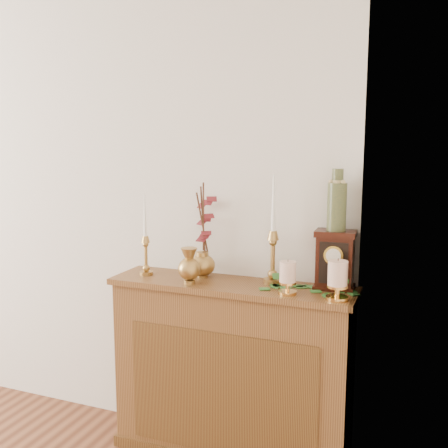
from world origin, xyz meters
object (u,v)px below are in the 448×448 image
at_px(bud_vase, 189,266).
at_px(mantel_clock, 335,260).
at_px(ginger_jar, 205,234).
at_px(candlestick_center, 273,248).
at_px(ceramic_vase, 337,203).
at_px(candlestick_left, 146,249).

relative_size(bud_vase, mantel_clock, 0.64).
bearing_deg(ginger_jar, candlestick_center, -2.56).
bearing_deg(candlestick_center, mantel_clock, 1.99).
distance_m(candlestick_center, mantel_clock, 0.31).
bearing_deg(ceramic_vase, ginger_jar, 179.71).
distance_m(candlestick_left, candlestick_center, 0.67).
bearing_deg(ceramic_vase, bud_vase, -164.90).
bearing_deg(ceramic_vase, mantel_clock, -87.68).
relative_size(bud_vase, ceramic_vase, 0.63).
distance_m(mantel_clock, ceramic_vase, 0.27).
bearing_deg(bud_vase, ginger_jar, 88.52).
height_order(bud_vase, ginger_jar, ginger_jar).
xyz_separation_m(candlestick_left, ceramic_vase, (0.97, 0.10, 0.27)).
height_order(candlestick_center, mantel_clock, candlestick_center).
distance_m(candlestick_left, bud_vase, 0.31).
bearing_deg(candlestick_center, ceramic_vase, 2.48).
bearing_deg(ginger_jar, mantel_clock, -0.51).
height_order(mantel_clock, ceramic_vase, ceramic_vase).
relative_size(candlestick_left, mantel_clock, 1.51).
height_order(bud_vase, mantel_clock, mantel_clock).
bearing_deg(bud_vase, mantel_clock, 14.90).
distance_m(candlestick_left, ceramic_vase, 1.01).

